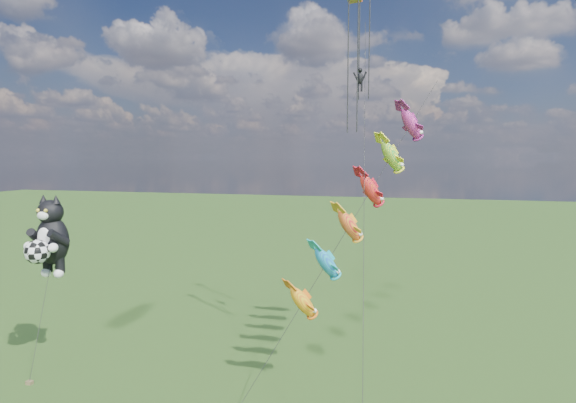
# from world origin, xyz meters

# --- Properties ---
(ground) EXTENTS (300.00, 300.00, 0.00)m
(ground) POSITION_xyz_m (0.00, 0.00, 0.00)
(ground) COLOR #16360D
(cat_kite_rig) EXTENTS (2.56, 4.19, 11.78)m
(cat_kite_rig) POSITION_xyz_m (-3.23, 2.18, 8.94)
(cat_kite_rig) COLOR brown
(cat_kite_rig) RESTS_ON ground
(fish_windsock_rig) EXTENTS (10.74, 11.97, 19.61)m
(fish_windsock_rig) POSITION_xyz_m (16.95, 6.46, 11.01)
(fish_windsock_rig) COLOR brown
(fish_windsock_rig) RESTS_ON ground
(parafoil_rig) EXTENTS (3.14, 17.34, 26.69)m
(parafoil_rig) POSITION_xyz_m (16.60, 8.38, 20.38)
(parafoil_rig) COLOR brown
(parafoil_rig) RESTS_ON ground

